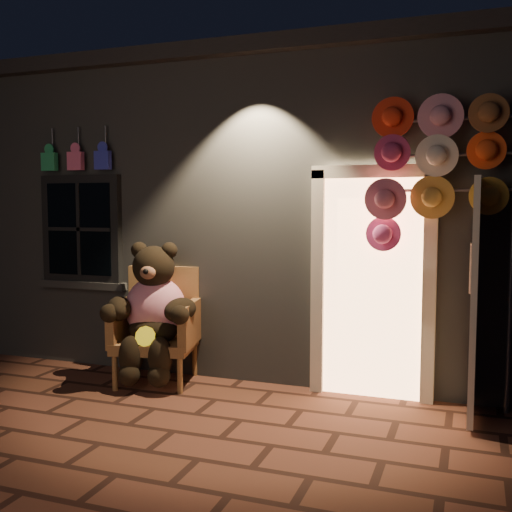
% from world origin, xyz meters
% --- Properties ---
extents(ground, '(60.00, 60.00, 0.00)m').
position_xyz_m(ground, '(0.00, 0.00, 0.00)').
color(ground, '#582F22').
rests_on(ground, ground).
extents(shop_building, '(7.30, 5.95, 3.51)m').
position_xyz_m(shop_building, '(0.00, 3.99, 1.74)').
color(shop_building, slate).
rests_on(shop_building, ground).
extents(wicker_armchair, '(0.93, 0.87, 1.17)m').
position_xyz_m(wicker_armchair, '(-0.81, 1.22, 0.58)').
color(wicker_armchair, olive).
rests_on(wicker_armchair, ground).
extents(teddy_bear, '(0.98, 0.85, 1.38)m').
position_xyz_m(teddy_bear, '(-0.78, 1.07, 0.75)').
color(teddy_bear, '#D11646').
rests_on(teddy_bear, ground).
extents(hat_rack, '(1.58, 0.22, 2.79)m').
position_xyz_m(hat_rack, '(2.08, 1.28, 2.18)').
color(hat_rack, '#59595E').
rests_on(hat_rack, ground).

